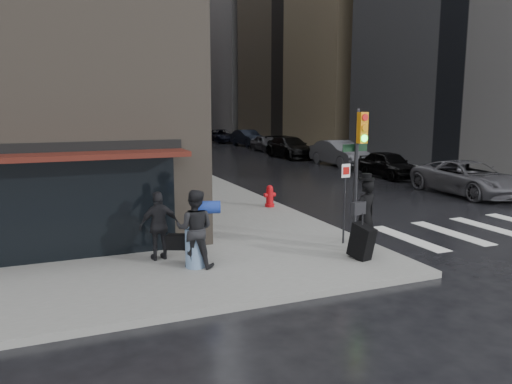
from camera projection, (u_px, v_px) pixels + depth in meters
ground at (317, 263)px, 12.06m from camera, size 140.00×140.00×0.00m
sidewalk_left at (137, 157)px, 36.65m from camera, size 4.00×50.00×0.15m
sidewalk_right at (300, 150)px, 41.71m from camera, size 3.00×50.00×0.15m
crosswalk at (510, 226)px, 15.78m from camera, size 8.50×3.00×0.01m
bldg_right_far at (280, 45)px, 72.54m from camera, size 22.00×20.00×25.00m
bldg_distant at (120, 31)px, 82.67m from camera, size 40.00×12.00×32.00m
man_overcoat at (364, 220)px, 12.21m from camera, size 1.03×1.19×2.00m
man_jeans at (195, 229)px, 11.13m from camera, size 1.21×1.07×1.77m
man_greycoat at (159, 226)px, 11.71m from camera, size 0.99×0.50×1.63m
traffic_light at (357, 157)px, 12.93m from camera, size 0.88×0.45×3.53m
fire_hydrant at (270, 197)px, 17.97m from camera, size 0.44×0.35×0.79m
parked_car_0 at (468, 178)px, 21.22m from camera, size 2.48×5.21×1.44m
parked_car_1 at (389, 164)px, 26.38m from camera, size 1.85×4.18×1.40m
parked_car_2 at (339, 153)px, 31.63m from camera, size 1.77×4.86×1.59m
parked_car_3 at (290, 147)px, 36.47m from camera, size 2.18×5.28×1.53m
parked_car_4 at (266, 143)px, 41.78m from camera, size 1.64×3.95×1.34m
parked_car_5 at (248, 138)px, 47.08m from camera, size 2.01×4.76×1.53m
parked_car_6 at (222, 136)px, 51.93m from camera, size 2.58×4.96×1.33m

